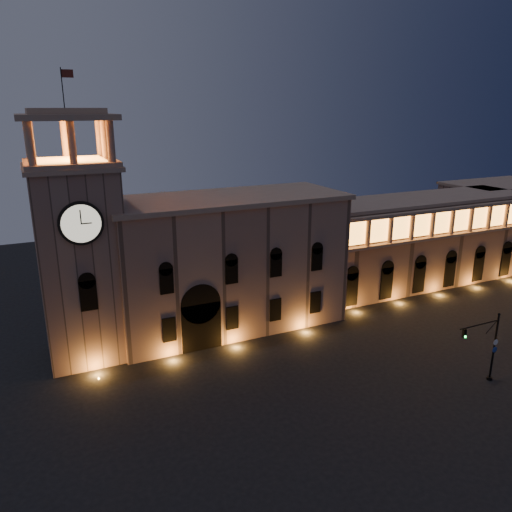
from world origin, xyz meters
name	(u,v)px	position (x,y,z in m)	size (l,w,h in m)	color
ground	(330,401)	(0.00, 0.00, 0.00)	(160.00, 160.00, 0.00)	black
government_building	(228,262)	(-2.08, 21.93, 8.77)	(30.80, 12.80, 17.60)	#8A685A
clock_tower	(80,254)	(-20.50, 20.98, 12.50)	(9.80, 9.80, 32.40)	#8A685A
colonnade_wing	(415,241)	(32.00, 23.92, 7.33)	(40.60, 11.50, 14.50)	#856255
secondary_building	(496,221)	(58.00, 30.00, 7.00)	(20.00, 12.00, 14.00)	#856255
traffic_light	(488,347)	(17.03, -3.97, 4.14)	(5.74, 0.61, 7.88)	black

